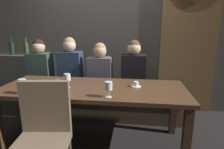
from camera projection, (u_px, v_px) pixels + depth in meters
name	position (u px, v px, depth m)	size (l,w,h in m)	color
ground	(94.00, 141.00, 2.42)	(9.00, 9.00, 0.00)	black
back_wall_tiled	(108.00, 23.00, 3.23)	(6.00, 0.12, 3.00)	#4C4944
arched_door	(189.00, 32.00, 3.03)	(0.90, 0.05, 2.55)	brown
back_counter	(24.00, 80.00, 3.50)	(1.10, 0.28, 0.95)	#413E3A
dining_table	(93.00, 94.00, 2.26)	(2.20, 0.84, 0.74)	#412B1C
banquette_bench	(103.00, 104.00, 3.04)	(2.50, 0.44, 0.45)	#4A3C2E
chair_near_side	(43.00, 131.00, 1.63)	(0.49, 0.49, 0.98)	#4C3321
diner_redhead	(40.00, 66.00, 3.02)	(0.36, 0.24, 0.81)	#2D473D
diner_bearded	(70.00, 66.00, 2.97)	(0.36, 0.24, 0.84)	navy
diner_far_end	(100.00, 69.00, 2.88)	(0.36, 0.24, 0.76)	#4C515B
diner_near_end	(133.00, 68.00, 2.85)	(0.36, 0.24, 0.80)	black
wine_bottle_dark_red	(12.00, 48.00, 3.37)	(0.08, 0.08, 0.33)	black
wine_bottle_pale_label	(26.00, 48.00, 3.35)	(0.08, 0.08, 0.33)	#384728
wine_glass_end_left	(67.00, 78.00, 2.21)	(0.08, 0.08, 0.16)	silver
wine_glass_far_right	(109.00, 86.00, 1.89)	(0.08, 0.08, 0.16)	silver
wine_glass_center_front	(22.00, 83.00, 1.99)	(0.08, 0.08, 0.16)	silver
espresso_cup	(136.00, 85.00, 2.25)	(0.12, 0.12, 0.06)	white
dessert_plate	(33.00, 83.00, 2.36)	(0.19, 0.19, 0.05)	white
fork_on_table	(23.00, 83.00, 2.39)	(0.02, 0.17, 0.01)	silver
folded_napkin	(58.00, 81.00, 2.47)	(0.11, 0.10, 0.01)	silver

